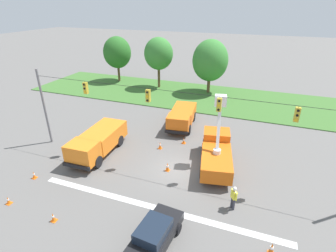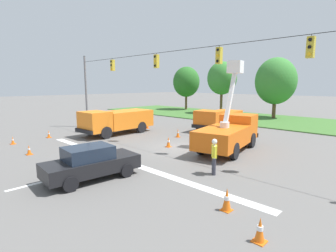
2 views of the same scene
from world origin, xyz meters
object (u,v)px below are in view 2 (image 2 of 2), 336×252
at_px(tree_west, 222,78).
at_px(tree_centre, 276,81).
at_px(utility_truck_bucket_lift, 229,131).
at_px(traffic_cone_far_left, 227,199).
at_px(traffic_cone_mid_right, 178,133).
at_px(road_worker, 214,154).
at_px(traffic_cone_far_right, 208,134).
at_px(traffic_cone_mid_left, 147,125).
at_px(traffic_cone_centre_line, 260,230).
at_px(traffic_cone_lane_edge_a, 29,150).
at_px(sedan_black, 91,162).
at_px(traffic_cone_foreground_left, 168,142).
at_px(utility_truck_support_far, 219,118).
at_px(traffic_cone_foreground_right, 13,141).
at_px(utility_truck_support_near, 117,120).
at_px(traffic_cone_lane_edge_b, 49,134).
at_px(tree_far_west, 186,82).

height_order(tree_west, tree_centre, tree_centre).
relative_size(utility_truck_bucket_lift, traffic_cone_far_left, 8.29).
height_order(tree_centre, traffic_cone_mid_right, tree_centre).
xyz_separation_m(utility_truck_bucket_lift, road_worker, (2.09, -4.77, -0.30)).
height_order(tree_west, traffic_cone_far_right, tree_west).
height_order(tree_west, traffic_cone_mid_left, tree_west).
height_order(traffic_cone_mid_right, traffic_cone_centre_line, traffic_cone_centre_line).
distance_m(traffic_cone_lane_edge_a, traffic_cone_far_right, 13.21).
xyz_separation_m(traffic_cone_mid_right, traffic_cone_lane_edge_a, (-2.91, -10.63, -0.05)).
height_order(traffic_cone_mid_right, traffic_cone_far_right, traffic_cone_mid_right).
xyz_separation_m(road_worker, traffic_cone_mid_right, (-7.45, 5.59, -0.65)).
relative_size(traffic_cone_lane_edge_a, traffic_cone_far_right, 0.99).
distance_m(utility_truck_bucket_lift, road_worker, 5.22).
height_order(sedan_black, traffic_cone_mid_left, sedan_black).
height_order(traffic_cone_foreground_left, traffic_cone_centre_line, traffic_cone_foreground_left).
distance_m(traffic_cone_foreground_left, traffic_cone_centre_line, 11.54).
bearing_deg(tree_centre, utility_truck_support_far, -90.89).
bearing_deg(tree_centre, traffic_cone_foreground_right, -104.82).
height_order(utility_truck_support_near, traffic_cone_foreground_left, utility_truck_support_near).
distance_m(tree_west, utility_truck_support_near, 20.83).
bearing_deg(traffic_cone_mid_left, traffic_cone_lane_edge_b, -104.89).
xyz_separation_m(utility_truck_bucket_lift, sedan_black, (-1.62, -9.26, -0.51)).
distance_m(tree_west, traffic_cone_far_left, 31.54).
relative_size(sedan_black, traffic_cone_mid_left, 6.23).
bearing_deg(utility_truck_support_far, utility_truck_support_near, -123.08).
xyz_separation_m(utility_truck_support_near, traffic_cone_mid_right, (4.88, 2.69, -0.89)).
height_order(utility_truck_support_far, traffic_cone_mid_right, utility_truck_support_far).
xyz_separation_m(traffic_cone_foreground_right, traffic_cone_mid_right, (6.90, 10.46, 0.07)).
distance_m(tree_centre, traffic_cone_far_left, 28.17).
bearing_deg(utility_truck_support_near, utility_truck_support_far, 56.92).
bearing_deg(tree_far_west, traffic_cone_far_right, -45.17).
xyz_separation_m(traffic_cone_lane_edge_a, traffic_cone_far_right, (4.69, 12.34, 0.00)).
xyz_separation_m(utility_truck_support_far, sedan_black, (3.36, -15.48, -0.34)).
xyz_separation_m(traffic_cone_foreground_right, traffic_cone_far_right, (8.68, 12.18, 0.03)).
height_order(tree_centre, traffic_cone_lane_edge_a, tree_centre).
relative_size(traffic_cone_foreground_right, traffic_cone_lane_edge_b, 0.96).
relative_size(utility_truck_bucket_lift, sedan_black, 1.51).
xyz_separation_m(traffic_cone_foreground_left, traffic_cone_lane_edge_b, (-9.39, -4.57, -0.07)).
height_order(utility_truck_bucket_lift, traffic_cone_lane_edge_a, utility_truck_bucket_lift).
relative_size(utility_truck_bucket_lift, traffic_cone_lane_edge_a, 10.67).
bearing_deg(road_worker, traffic_cone_foreground_right, -161.26).
relative_size(tree_centre, traffic_cone_lane_edge_a, 12.32).
height_order(tree_far_west, tree_centre, tree_centre).
xyz_separation_m(traffic_cone_foreground_left, traffic_cone_foreground_right, (-8.79, -7.40, -0.08)).
bearing_deg(tree_west, tree_centre, 1.69).
bearing_deg(traffic_cone_centre_line, traffic_cone_mid_right, 141.06).
xyz_separation_m(sedan_black, traffic_cone_centre_line, (7.83, 0.73, -0.43)).
distance_m(traffic_cone_lane_edge_b, traffic_cone_centre_line, 19.14).
bearing_deg(tree_centre, tree_far_west, 176.83).
height_order(tree_centre, traffic_cone_foreground_right, tree_centre).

